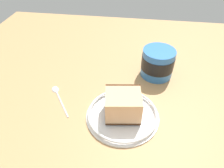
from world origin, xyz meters
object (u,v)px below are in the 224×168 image
Objects in this scene: teaspoon at (57,94)px; small_plate at (123,114)px; tea_mug at (158,62)px; cake_slice at (123,104)px.

small_plate is at bearing -105.61° from teaspoon.
teaspoon is at bearing 116.12° from tea_mug.
tea_mug is at bearing -63.88° from teaspoon.
small_plate is at bearing -171.90° from cake_slice.
tea_mug reaches higher than cake_slice.
tea_mug is (19.18, -8.88, 0.52)cm from cake_slice.
cake_slice is at bearing -104.89° from teaspoon.
cake_slice is at bearing 155.15° from tea_mug.
cake_slice is at bearing 8.10° from small_plate.
small_plate is 1.59× the size of teaspoon.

